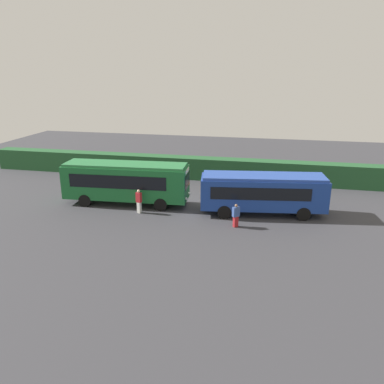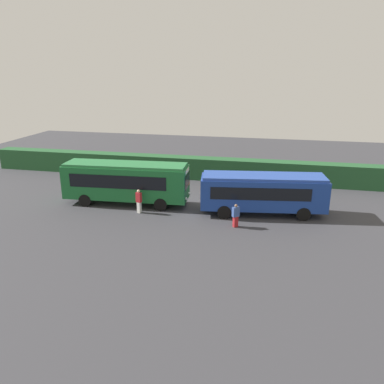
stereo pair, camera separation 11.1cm
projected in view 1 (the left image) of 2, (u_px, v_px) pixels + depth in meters
ground_plane at (182, 203)px, 31.22m from camera, size 64.00×64.00×0.00m
bus_green at (126, 181)px, 30.54m from camera, size 10.12×3.03×3.35m
bus_blue at (263, 192)px, 28.47m from camera, size 9.46×3.76×3.02m
person_left at (139, 201)px, 28.88m from camera, size 0.47×0.37×1.84m
person_center at (236, 215)px, 26.35m from camera, size 0.54×0.51×1.66m
hedge_row at (200, 168)px, 37.89m from camera, size 44.00×1.57×2.11m
traffic_cone at (205, 183)px, 35.55m from camera, size 0.36×0.36×0.60m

